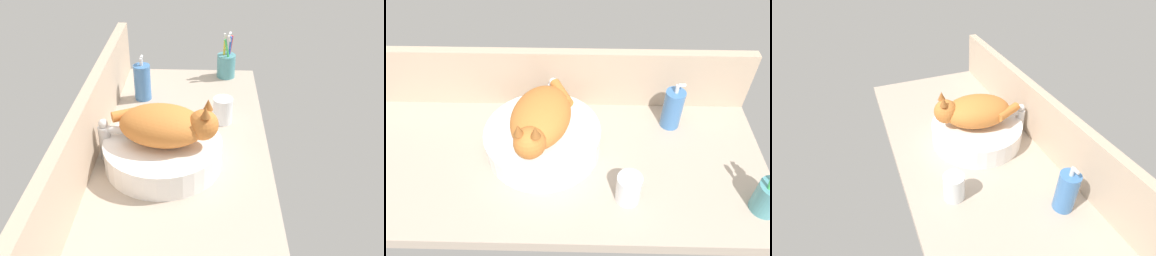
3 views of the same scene
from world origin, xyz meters
The scene contains 8 objects.
ground_plane centered at (0.00, 0.00, -2.00)cm, with size 126.10×56.72×4.00cm, color #B2A08E.
backsplash_panel centered at (0.00, 26.56, 10.34)cm, with size 126.10×3.60×20.68cm, color tan.
sink_basin centered at (-4.25, 4.17, 3.95)cm, with size 34.95×34.95×7.89cm, color white.
cat centered at (-4.38, 2.81, 13.65)cm, with size 20.58×31.71×14.00cm.
faucet centered at (-2.15, 20.63, 7.30)cm, with size 4.16×11.86×13.60cm.
soap_dispenser centered at (36.35, 15.61, 6.91)cm, with size 6.27×6.27×16.93cm.
toothbrush_cup centered at (56.95, -16.50, 5.38)cm, with size 7.56×7.56×18.70cm.
water_glass centered at (20.41, -14.13, 3.89)cm, with size 6.81×6.81×9.01cm.
Camera 1 is at (-107.26, -7.99, 77.97)cm, focal length 40.00 mm.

